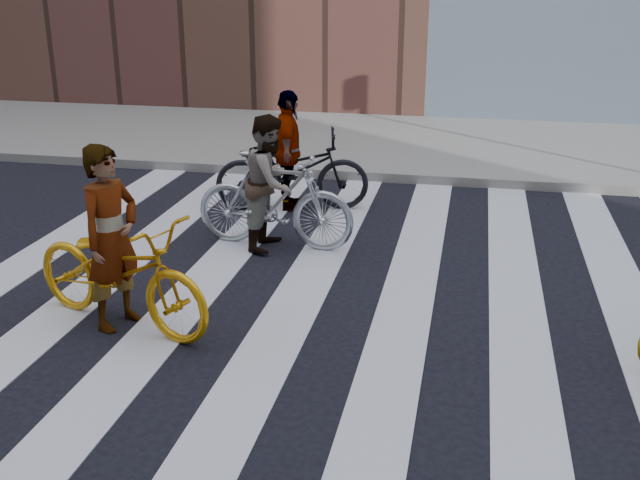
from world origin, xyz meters
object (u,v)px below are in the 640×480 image
(bike_yellow_left, at_px, (120,271))
(rider_left, at_px, (111,238))
(rider_mid, at_px, (270,182))
(bike_silver_mid, at_px, (275,200))
(rider_rear, at_px, (288,151))
(bike_dark_rear, at_px, (292,171))

(bike_yellow_left, distance_m, rider_left, 0.33)
(bike_yellow_left, relative_size, rider_mid, 1.29)
(bike_yellow_left, bearing_deg, bike_silver_mid, -1.09)
(bike_silver_mid, bearing_deg, rider_rear, 11.30)
(rider_mid, height_order, rider_rear, rider_rear)
(rider_mid, bearing_deg, rider_left, 163.55)
(bike_dark_rear, height_order, rider_mid, rider_mid)
(bike_yellow_left, relative_size, bike_silver_mid, 1.07)
(bike_yellow_left, distance_m, bike_dark_rear, 3.93)
(bike_dark_rear, relative_size, rider_left, 1.21)
(bike_yellow_left, distance_m, rider_mid, 2.50)
(bike_yellow_left, height_order, bike_silver_mid, bike_silver_mid)
(rider_left, xyz_separation_m, rider_rear, (0.70, 3.86, -0.04))
(rider_left, relative_size, rider_mid, 1.08)
(bike_silver_mid, distance_m, bike_dark_rear, 1.52)
(rider_mid, distance_m, rider_rear, 1.52)
(rider_left, bearing_deg, rider_mid, -1.09)
(bike_yellow_left, bearing_deg, rider_left, 108.93)
(bike_silver_mid, distance_m, rider_mid, 0.23)
(bike_yellow_left, xyz_separation_m, rider_rear, (0.65, 3.86, 0.28))
(rider_rear, bearing_deg, bike_yellow_left, 157.50)
(rider_left, distance_m, rider_rear, 3.93)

